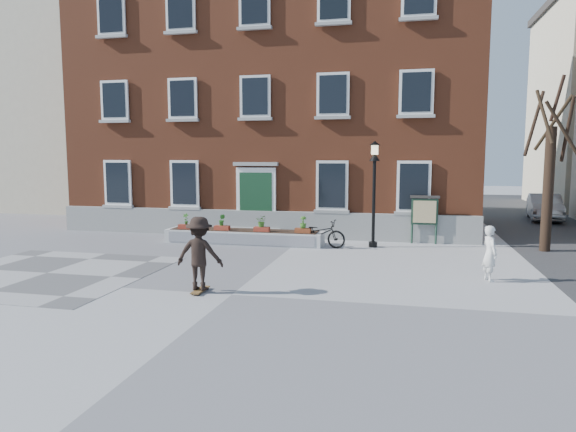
% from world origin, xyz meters
% --- Properties ---
extents(ground, '(100.00, 100.00, 0.00)m').
position_xyz_m(ground, '(0.00, 0.00, 0.00)').
color(ground, '#969699').
rests_on(ground, ground).
extents(checker_patch, '(6.00, 6.00, 0.01)m').
position_xyz_m(checker_patch, '(-6.00, 1.00, 0.01)').
color(checker_patch, '#505052').
rests_on(checker_patch, ground).
extents(distant_building, '(10.00, 12.00, 13.00)m').
position_xyz_m(distant_building, '(-18.00, 20.00, 6.50)').
color(distant_building, beige).
rests_on(distant_building, ground).
extents(bicycle, '(2.05, 0.95, 1.04)m').
position_xyz_m(bicycle, '(1.02, 6.96, 0.52)').
color(bicycle, black).
rests_on(bicycle, ground).
extents(parked_car, '(1.99, 4.37, 1.39)m').
position_xyz_m(parked_car, '(11.28, 17.59, 0.69)').
color(parked_car, '#B1B4B6').
rests_on(parked_car, ground).
extents(bystander, '(0.53, 0.64, 1.52)m').
position_xyz_m(bystander, '(6.37, 2.91, 0.76)').
color(bystander, silver).
rests_on(bystander, ground).
extents(brick_building, '(18.40, 10.85, 12.60)m').
position_xyz_m(brick_building, '(-2.00, 13.98, 6.30)').
color(brick_building, brown).
rests_on(brick_building, ground).
extents(planter_assembly, '(6.20, 1.12, 1.15)m').
position_xyz_m(planter_assembly, '(-1.99, 7.18, 0.31)').
color(planter_assembly, silver).
rests_on(planter_assembly, ground).
extents(bare_tree, '(1.83, 1.83, 6.16)m').
position_xyz_m(bare_tree, '(9.01, 8.01, 2.79)').
color(bare_tree, black).
rests_on(bare_tree, ground).
extents(lamp_post, '(0.40, 0.40, 3.93)m').
position_xyz_m(lamp_post, '(2.96, 7.46, 2.54)').
color(lamp_post, black).
rests_on(lamp_post, ground).
extents(notice_board, '(1.10, 0.16, 1.87)m').
position_xyz_m(notice_board, '(4.83, 8.64, 1.26)').
color(notice_board, '#1A3526').
rests_on(notice_board, ground).
extents(skateboarder, '(1.21, 0.78, 1.90)m').
position_xyz_m(skateboarder, '(-0.84, 0.03, 0.98)').
color(skateboarder, brown).
rests_on(skateboarder, ground).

